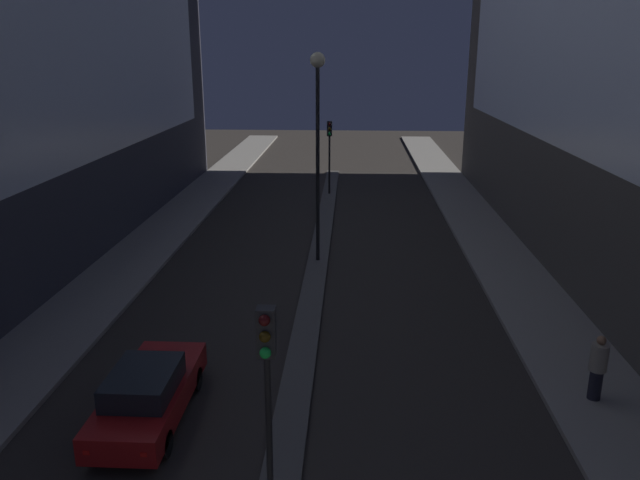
{
  "coord_description": "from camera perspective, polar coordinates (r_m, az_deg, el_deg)",
  "views": [
    {
      "loc": [
        1.42,
        -5.74,
        8.78
      ],
      "look_at": [
        0.37,
        14.47,
        2.61
      ],
      "focal_mm": 35.0,
      "sensor_mm": 36.0,
      "label": 1
    }
  ],
  "objects": [
    {
      "name": "median_strip",
      "position": [
        27.89,
        -0.08,
        -1.24
      ],
      "size": [
        0.87,
        39.44,
        0.12
      ],
      "color": "#56544F",
      "rests_on": "ground"
    },
    {
      "name": "car_left_lane",
      "position": [
        16.2,
        -15.42,
        -13.36
      ],
      "size": [
        1.76,
        4.68,
        1.52
      ],
      "color": "maroon",
      "rests_on": "ground"
    },
    {
      "name": "pedestrian_on_right_sidewalk",
      "position": [
        17.67,
        24.06,
        -10.52
      ],
      "size": [
        0.44,
        0.44,
        1.77
      ],
      "color": "black",
      "rests_on": "sidewalk_right"
    },
    {
      "name": "traffic_light_near",
      "position": [
        11.08,
        -4.86,
        -11.95
      ],
      "size": [
        0.32,
        0.42,
        4.51
      ],
      "color": "black",
      "rests_on": "median_strip"
    },
    {
      "name": "street_lamp",
      "position": [
        25.57,
        -0.22,
        11.55
      ],
      "size": [
        0.6,
        0.6,
        8.59
      ],
      "color": "black",
      "rests_on": "median_strip"
    },
    {
      "name": "traffic_light_mid",
      "position": [
        38.8,
        0.87,
        9.05
      ],
      "size": [
        0.32,
        0.42,
        4.51
      ],
      "color": "black",
      "rests_on": "median_strip"
    }
  ]
}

